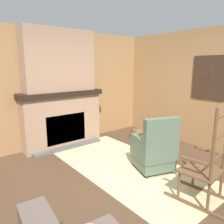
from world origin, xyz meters
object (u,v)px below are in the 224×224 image
firewood_stack (139,135)px  oil_lamp_vase (48,88)px  rocking_chair (205,171)px  armchair (154,151)px  storage_case (73,87)px  decorative_plate_on_mantel (62,85)px

firewood_stack → oil_lamp_vase: oil_lamp_vase is taller
rocking_chair → firewood_stack: bearing=-33.9°
armchair → storage_case: bearing=28.6°
oil_lamp_vase → armchair: bearing=23.1°
oil_lamp_vase → storage_case: oil_lamp_vase is taller
firewood_stack → decorative_plate_on_mantel: decorative_plate_on_mantel is taller
rocking_chair → storage_case: bearing=-3.8°
oil_lamp_vase → decorative_plate_on_mantel: size_ratio=0.93×
armchair → oil_lamp_vase: (-2.17, -0.92, 0.97)m
armchair → firewood_stack: size_ratio=2.05×
oil_lamp_vase → decorative_plate_on_mantel: 0.33m
decorative_plate_on_mantel → firewood_stack: bearing=62.6°
rocking_chair → armchair: bearing=-16.0°
rocking_chair → storage_case: (-3.16, -0.17, 0.87)m
storage_case → decorative_plate_on_mantel: 0.27m
firewood_stack → decorative_plate_on_mantel: size_ratio=1.95×
firewood_stack → storage_case: size_ratio=2.36×
armchair → storage_case: storage_case is taller
armchair → storage_case: size_ratio=4.83×
firewood_stack → oil_lamp_vase: size_ratio=2.09×
rocking_chair → oil_lamp_vase: bearing=6.7°
firewood_stack → oil_lamp_vase: (-0.82, -1.96, 1.22)m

